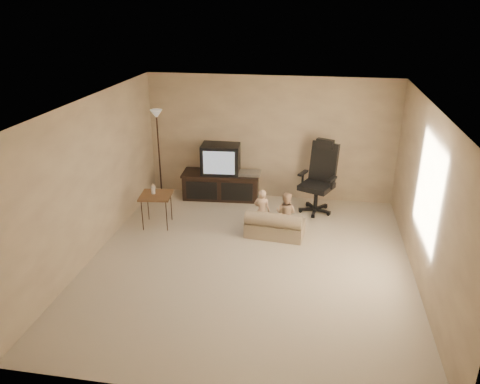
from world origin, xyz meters
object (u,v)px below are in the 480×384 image
(tv_stand, at_px, (221,176))
(office_chair, at_px, (318,186))
(floor_lamp, at_px, (158,135))
(toddler_right, at_px, (286,213))
(toddler_left, at_px, (262,211))
(child_sofa, at_px, (274,226))
(side_table, at_px, (156,195))

(tv_stand, bearing_deg, office_chair, -13.16)
(floor_lamp, height_order, toddler_right, floor_lamp)
(floor_lamp, xyz_separation_m, toddler_left, (2.27, -1.21, -0.95))
(floor_lamp, relative_size, toddler_right, 2.39)
(tv_stand, relative_size, child_sofa, 1.57)
(side_table, bearing_deg, office_chair, 21.63)
(child_sofa, relative_size, toddler_left, 1.32)
(tv_stand, distance_m, toddler_left, 1.72)
(office_chair, relative_size, side_table, 1.72)
(child_sofa, bearing_deg, toddler_left, 152.14)
(tv_stand, xyz_separation_m, child_sofa, (1.26, -1.55, -0.28))
(floor_lamp, bearing_deg, toddler_left, -28.10)
(toddler_left, xyz_separation_m, toddler_right, (0.42, -0.01, -0.01))
(office_chair, relative_size, floor_lamp, 0.76)
(floor_lamp, bearing_deg, tv_stand, 7.98)
(floor_lamp, relative_size, child_sofa, 1.76)
(tv_stand, height_order, child_sofa, tv_stand)
(side_table, xyz_separation_m, child_sofa, (2.16, -0.08, -0.39))
(side_table, height_order, child_sofa, side_table)
(tv_stand, bearing_deg, toddler_left, -57.47)
(office_chair, relative_size, toddler_right, 1.82)
(office_chair, bearing_deg, child_sofa, -96.47)
(office_chair, bearing_deg, toddler_right, -92.76)
(child_sofa, xyz_separation_m, toddler_left, (-0.24, 0.16, 0.20))
(side_table, xyz_separation_m, toddler_left, (1.91, 0.08, -0.19))
(child_sofa, distance_m, toddler_right, 0.30)
(floor_lamp, relative_size, toddler_left, 2.33)
(side_table, xyz_separation_m, floor_lamp, (-0.35, 1.29, 0.76))
(floor_lamp, distance_m, child_sofa, 3.08)
(tv_stand, height_order, side_table, tv_stand)
(toddler_left, distance_m, toddler_right, 0.42)
(side_table, height_order, toddler_right, side_table)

